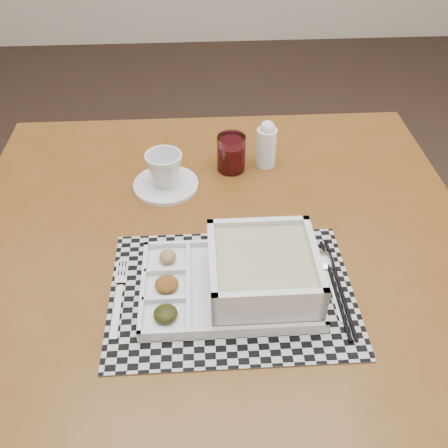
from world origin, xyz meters
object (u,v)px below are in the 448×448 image
(juice_glass, at_px, (231,155))
(creamer_bottle, at_px, (266,144))
(dining_table, at_px, (221,277))
(serving_tray, at_px, (253,276))
(cup, at_px, (164,169))

(juice_glass, bearing_deg, creamer_bottle, 9.45)
(dining_table, relative_size, serving_tray, 3.33)
(juice_glass, distance_m, creamer_bottle, 0.09)
(dining_table, bearing_deg, cup, 117.90)
(creamer_bottle, bearing_deg, juice_glass, -170.55)
(dining_table, bearing_deg, serving_tray, -64.86)
(serving_tray, bearing_deg, juice_glass, 91.62)
(serving_tray, distance_m, cup, 0.37)
(serving_tray, relative_size, juice_glass, 3.62)
(dining_table, height_order, juice_glass, juice_glass)
(cup, xyz_separation_m, juice_glass, (0.16, 0.06, -0.01))
(dining_table, bearing_deg, creamer_bottle, 66.54)
(dining_table, relative_size, juice_glass, 12.07)
(juice_glass, height_order, creamer_bottle, creamer_bottle)
(cup, xyz_separation_m, creamer_bottle, (0.24, 0.08, 0.01))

